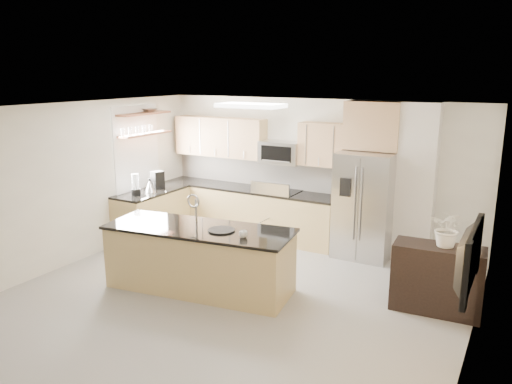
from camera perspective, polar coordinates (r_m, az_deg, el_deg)
The scene contains 26 objects.
floor at distance 6.78m, azimuth -4.44°, elevation -13.23°, with size 6.50×6.50×0.00m, color gray.
ceiling at distance 6.07m, azimuth -4.89°, elevation 9.25°, with size 6.00×6.50×0.02m, color white.
wall_back at distance 9.11m, azimuth 6.78°, elevation 2.36°, with size 6.00×0.02×2.60m, color beige.
wall_left at distance 8.31m, azimuth -22.12°, elevation 0.37°, with size 0.02×6.50×2.60m, color beige.
wall_right at distance 5.33m, azimuth 23.47°, elevation -6.78°, with size 0.02×6.50×2.60m, color beige.
back_counter at distance 9.55m, azimuth -0.90°, elevation -2.14°, with size 3.55×0.66×1.44m.
left_counter at distance 9.52m, azimuth -11.79°, elevation -2.54°, with size 0.66×1.50×0.92m.
range at distance 9.25m, azimuth 2.42°, elevation -2.66°, with size 0.76×0.64×1.14m.
upper_cabinets at distance 9.45m, azimuth -0.87°, elevation 6.07°, with size 3.50×0.33×0.75m.
microwave at distance 9.11m, azimuth 2.85°, elevation 4.54°, with size 0.76×0.40×0.40m.
refrigerator at distance 8.51m, azimuth 12.33°, elevation -1.49°, with size 0.92×0.78×1.78m.
partition_column at distance 8.45m, azimuth 17.85°, elevation 0.93°, with size 0.60×0.30×2.60m, color silver.
window at distance 9.47m, azimuth -13.52°, elevation 4.65°, with size 0.04×1.15×1.65m.
shelf_lower at distance 9.42m, azimuth -12.63°, elevation 6.50°, with size 0.30×1.20×0.04m, color #92563A.
shelf_upper at distance 9.38m, azimuth -12.75°, elevation 8.74°, with size 0.30×1.20×0.04m, color #92563A.
ceiling_fixture at distance 7.64m, azimuth -0.60°, elevation 9.86°, with size 1.00×0.50×0.06m, color white.
island at distance 7.22m, azimuth -6.46°, elevation -7.52°, with size 2.78×1.32×1.35m.
credenza at distance 6.95m, azimuth 19.98°, elevation -9.31°, with size 1.12×0.47×0.89m, color black.
cup at distance 6.60m, azimuth -1.47°, elevation -4.84°, with size 0.11×0.11×0.09m, color white.
platter at distance 6.88m, azimuth -3.98°, elevation -4.38°, with size 0.37×0.37×0.02m, color black.
blender at distance 9.09m, azimuth -13.60°, elevation 0.68°, with size 0.17×0.17×0.39m.
kettle at distance 9.29m, azimuth -12.06°, elevation 0.67°, with size 0.20×0.20×0.25m.
coffee_maker at distance 9.55m, azimuth -11.21°, elevation 1.33°, with size 0.22×0.25×0.33m.
bowl at distance 9.51m, azimuth -12.06°, elevation 9.20°, with size 0.35×0.35×0.08m, color #B0B0B2.
flower_vase at distance 6.69m, azimuth 21.25°, elevation -2.89°, with size 0.66×0.58×0.74m, color silver.
television at distance 5.13m, azimuth 22.27°, elevation -6.84°, with size 1.08×0.14×0.62m, color black.
Camera 1 is at (3.39, -5.02, 3.04)m, focal length 35.00 mm.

